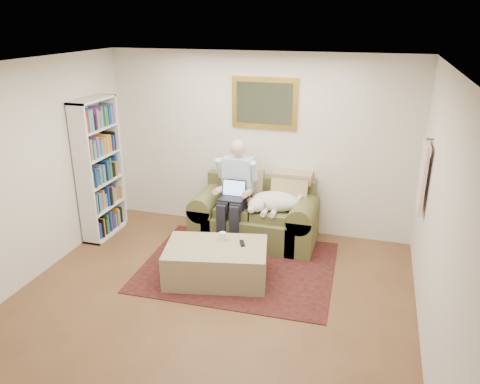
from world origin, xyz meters
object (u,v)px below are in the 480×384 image
at_px(ottoman, 216,263).
at_px(coffee_mug, 223,236).
at_px(sofa, 255,220).
at_px(seated_man, 234,194).
at_px(bookshelf, 99,169).
at_px(laptop, 233,194).
at_px(sleeping_dog, 276,201).

relative_size(ottoman, coffee_mug, 12.13).
height_order(sofa, coffee_mug, sofa).
xyz_separation_m(seated_man, bookshelf, (-1.93, -0.27, 0.27)).
height_order(sofa, seated_man, seated_man).
distance_m(ottoman, coffee_mug, 0.33).
xyz_separation_m(laptop, sleeping_dog, (0.57, 0.14, -0.10)).
relative_size(sofa, laptop, 5.15).
xyz_separation_m(laptop, ottoman, (0.08, -0.96, -0.54)).
height_order(seated_man, ottoman, seated_man).
xyz_separation_m(sofa, bookshelf, (-2.19, -0.43, 0.70)).
xyz_separation_m(coffee_mug, bookshelf, (-2.03, 0.56, 0.51)).
relative_size(sofa, bookshelf, 0.87).
bearing_deg(sleeping_dog, coffee_mug, -117.41).
bearing_deg(ottoman, sofa, 81.57).
relative_size(ottoman, bookshelf, 0.61).
bearing_deg(bookshelf, seated_man, 7.94).
bearing_deg(coffee_mug, sofa, 81.02).
distance_m(seated_man, bookshelf, 1.96).
relative_size(laptop, bookshelf, 0.17).
distance_m(sofa, coffee_mug, 1.02).
distance_m(seated_man, laptop, 0.08).
height_order(seated_man, bookshelf, bookshelf).
bearing_deg(coffee_mug, bookshelf, 164.57).
relative_size(sofa, coffee_mug, 17.33).
bearing_deg(ottoman, seated_man, 94.74).
bearing_deg(seated_man, sofa, 31.45).
height_order(ottoman, coffee_mug, coffee_mug).
height_order(sofa, ottoman, sofa).
xyz_separation_m(sleeping_dog, coffee_mug, (-0.47, -0.90, -0.17)).
relative_size(sofa, sleeping_dog, 2.43).
bearing_deg(sofa, bookshelf, -168.93).
bearing_deg(laptop, coffee_mug, -82.25).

